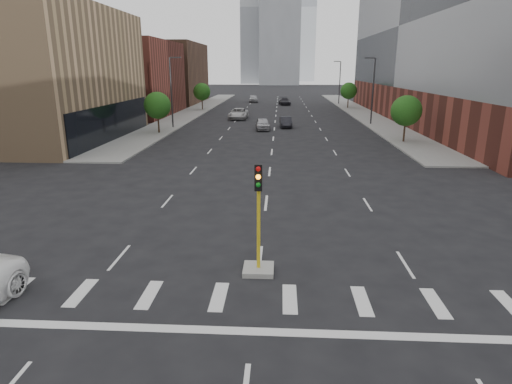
# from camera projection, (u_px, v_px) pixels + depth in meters

# --- Properties ---
(sidewalk_left_far) EXTENTS (5.00, 92.00, 0.15)m
(sidewalk_left_far) POSITION_uv_depth(u_px,v_px,m) (196.00, 110.00, 80.02)
(sidewalk_left_far) COLOR gray
(sidewalk_left_far) RESTS_ON ground
(sidewalk_right_far) EXTENTS (5.00, 92.00, 0.15)m
(sidewalk_right_far) POSITION_uv_depth(u_px,v_px,m) (358.00, 111.00, 78.40)
(sidewalk_right_far) COLOR gray
(sidewalk_right_far) RESTS_ON ground
(building_left_mid) EXTENTS (20.00, 24.00, 14.00)m
(building_left_mid) POSITION_uv_depth(u_px,v_px,m) (19.00, 75.00, 46.18)
(building_left_mid) COLOR tan
(building_left_mid) RESTS_ON ground
(building_left_far_a) EXTENTS (20.00, 22.00, 12.00)m
(building_left_far_a) POSITION_uv_depth(u_px,v_px,m) (112.00, 78.00, 71.37)
(building_left_far_a) COLOR brown
(building_left_far_a) RESTS_ON ground
(building_left_far_b) EXTENTS (20.00, 24.00, 13.00)m
(building_left_far_b) POSITION_uv_depth(u_px,v_px,m) (155.00, 73.00, 96.15)
(building_left_far_b) COLOR brown
(building_left_far_b) RESTS_ON ground
(building_right_main) EXTENTS (24.00, 70.00, 22.00)m
(building_right_main) POSITION_uv_depth(u_px,v_px,m) (482.00, 44.00, 61.13)
(building_right_main) COLOR brown
(building_right_main) RESTS_ON ground
(tower_left) EXTENTS (22.00, 22.00, 70.00)m
(tower_left) POSITION_uv_depth(u_px,v_px,m) (264.00, 10.00, 209.76)
(tower_left) COLOR #B2B7BC
(tower_left) RESTS_ON ground
(tower_right) EXTENTS (20.00, 20.00, 80.00)m
(tower_right) POSITION_uv_depth(u_px,v_px,m) (298.00, 9.00, 245.72)
(tower_right) COLOR #B2B7BC
(tower_right) RESTS_ON ground
(tower_mid) EXTENTS (18.00, 18.00, 44.00)m
(tower_mid) POSITION_uv_depth(u_px,v_px,m) (280.00, 35.00, 193.81)
(tower_mid) COLOR slate
(tower_mid) RESTS_ON ground
(median_traffic_signal) EXTENTS (1.20, 1.20, 4.40)m
(median_traffic_signal) POSITION_uv_depth(u_px,v_px,m) (258.00, 249.00, 16.64)
(median_traffic_signal) COLOR #999993
(median_traffic_signal) RESTS_ON ground
(streetlight_right_a) EXTENTS (1.60, 0.22, 9.07)m
(streetlight_right_a) POSITION_uv_depth(u_px,v_px,m) (373.00, 88.00, 58.89)
(streetlight_right_a) COLOR #2D2D30
(streetlight_right_a) RESTS_ON ground
(streetlight_right_b) EXTENTS (1.60, 0.22, 9.07)m
(streetlight_right_b) POSITION_uv_depth(u_px,v_px,m) (339.00, 81.00, 92.43)
(streetlight_right_b) COLOR #2D2D30
(streetlight_right_b) RESTS_ON ground
(streetlight_left) EXTENTS (1.60, 0.22, 9.07)m
(streetlight_left) POSITION_uv_depth(u_px,v_px,m) (172.00, 90.00, 55.55)
(streetlight_left) COLOR #2D2D30
(streetlight_left) RESTS_ON ground
(tree_left_near) EXTENTS (3.20, 3.20, 4.85)m
(tree_left_near) POSITION_uv_depth(u_px,v_px,m) (157.00, 105.00, 51.25)
(tree_left_near) COLOR #382619
(tree_left_near) RESTS_ON ground
(tree_left_far) EXTENTS (3.20, 3.20, 4.85)m
(tree_left_far) POSITION_uv_depth(u_px,v_px,m) (202.00, 92.00, 80.00)
(tree_left_far) COLOR #382619
(tree_left_far) RESTS_ON ground
(tree_right_near) EXTENTS (3.20, 3.20, 4.85)m
(tree_right_near) POSITION_uv_depth(u_px,v_px,m) (406.00, 111.00, 44.94)
(tree_right_near) COLOR #382619
(tree_right_near) RESTS_ON ground
(tree_right_far) EXTENTS (3.20, 3.20, 4.85)m
(tree_right_far) POSITION_uv_depth(u_px,v_px,m) (349.00, 91.00, 83.27)
(tree_right_far) COLOR #382619
(tree_right_far) RESTS_ON ground
(car_near_left) EXTENTS (2.13, 4.56, 1.51)m
(car_near_left) POSITION_uv_depth(u_px,v_px,m) (263.00, 124.00, 55.30)
(car_near_left) COLOR #A5A5A9
(car_near_left) RESTS_ON ground
(car_mid_right) EXTENTS (1.75, 4.33, 1.40)m
(car_mid_right) POSITION_uv_depth(u_px,v_px,m) (286.00, 122.00, 57.67)
(car_mid_right) COLOR black
(car_mid_right) RESTS_ON ground
(car_far_left) EXTENTS (2.77, 5.95, 1.65)m
(car_far_left) POSITION_uv_depth(u_px,v_px,m) (239.00, 114.00, 66.76)
(car_far_left) COLOR silver
(car_far_left) RESTS_ON ground
(car_deep_right) EXTENTS (2.77, 5.42, 1.51)m
(car_deep_right) POSITION_uv_depth(u_px,v_px,m) (285.00, 101.00, 91.83)
(car_deep_right) COLOR black
(car_deep_right) RESTS_ON ground
(car_distant) EXTENTS (2.25, 4.98, 1.66)m
(car_distant) POSITION_uv_depth(u_px,v_px,m) (253.00, 99.00, 99.18)
(car_distant) COLOR #AAAAAE
(car_distant) RESTS_ON ground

